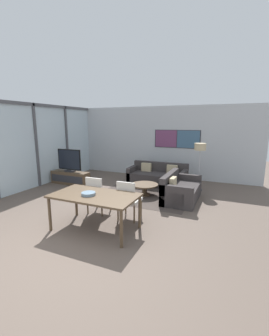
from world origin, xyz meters
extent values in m
plane|color=brown|center=(0.00, 0.00, 0.00)|extent=(24.00, 24.00, 0.00)
cube|color=silver|center=(0.00, 6.10, 1.40)|extent=(7.67, 0.06, 2.80)
cube|color=#2D2D33|center=(0.77, 6.06, 1.55)|extent=(1.77, 0.01, 0.69)
cube|color=#753D66|center=(0.33, 6.06, 1.55)|extent=(0.85, 0.02, 0.65)
cube|color=#426684|center=(1.20, 6.06, 1.55)|extent=(0.85, 0.02, 0.65)
cube|color=silver|center=(-3.34, 3.05, 1.40)|extent=(0.02, 6.10, 2.80)
cube|color=#515156|center=(-3.31, 3.05, 2.75)|extent=(0.07, 6.10, 0.10)
cube|color=#515156|center=(-3.31, 3.05, 1.40)|extent=(0.07, 0.08, 2.80)
cube|color=#515156|center=(-3.31, 4.58, 1.40)|extent=(0.07, 0.08, 2.80)
cube|color=#473D38|center=(0.40, 3.59, 0.00)|extent=(2.74, 2.14, 0.01)
cube|color=brown|center=(-2.49, 3.70, 0.23)|extent=(1.45, 0.38, 0.45)
cube|color=#2D2D33|center=(-2.49, 3.50, 0.23)|extent=(1.33, 0.01, 0.25)
cube|color=#2D2D33|center=(-2.49, 3.70, 0.48)|extent=(0.36, 0.20, 0.05)
cube|color=#2D2D33|center=(-2.49, 3.70, 0.54)|extent=(0.06, 0.03, 0.08)
cube|color=black|center=(-2.49, 3.70, 0.89)|extent=(0.96, 0.04, 0.73)
cube|color=black|center=(-2.49, 3.67, 0.89)|extent=(0.89, 0.01, 0.66)
cube|color=#383333|center=(0.40, 4.83, 0.21)|extent=(2.02, 0.87, 0.42)
cube|color=#383333|center=(0.40, 5.18, 0.38)|extent=(2.02, 0.16, 0.76)
cube|color=#383333|center=(-0.54, 4.83, 0.30)|extent=(0.14, 0.87, 0.60)
cube|color=#383333|center=(1.34, 4.83, 0.30)|extent=(0.14, 0.87, 0.60)
cube|color=#C6B289|center=(-0.07, 5.00, 0.57)|extent=(0.36, 0.12, 0.30)
cube|color=#C6B289|center=(0.88, 5.00, 0.57)|extent=(0.36, 0.12, 0.30)
cube|color=#383333|center=(1.53, 3.58, 0.21)|extent=(0.87, 1.56, 0.42)
cube|color=#383333|center=(1.18, 3.58, 0.38)|extent=(0.16, 1.56, 0.76)
cube|color=#383333|center=(1.53, 2.87, 0.30)|extent=(0.87, 0.14, 0.60)
cube|color=#383333|center=(1.53, 4.29, 0.30)|extent=(0.87, 0.14, 0.60)
cube|color=#C6B289|center=(1.36, 3.23, 0.57)|extent=(0.12, 0.36, 0.30)
cylinder|color=brown|center=(0.40, 3.59, 0.01)|extent=(0.37, 0.37, 0.03)
cylinder|color=brown|center=(0.40, 3.59, 0.15)|extent=(0.15, 0.15, 0.30)
cylinder|color=brown|center=(0.40, 3.59, 0.32)|extent=(0.82, 0.82, 0.04)
cube|color=brown|center=(0.28, 1.09, 0.72)|extent=(1.74, 0.96, 0.04)
cylinder|color=brown|center=(-0.53, 0.67, 0.35)|extent=(0.06, 0.06, 0.70)
cylinder|color=brown|center=(1.10, 0.67, 0.35)|extent=(0.06, 0.06, 0.70)
cylinder|color=brown|center=(-0.53, 1.51, 0.35)|extent=(0.06, 0.06, 0.70)
cylinder|color=brown|center=(1.10, 1.51, 0.35)|extent=(0.06, 0.06, 0.70)
cube|color=beige|center=(-0.14, 1.90, 0.44)|extent=(0.46, 0.46, 0.06)
cube|color=beige|center=(-0.14, 1.69, 0.69)|extent=(0.42, 0.05, 0.44)
cylinder|color=brown|center=(-0.34, 1.70, 0.21)|extent=(0.04, 0.04, 0.41)
cylinder|color=brown|center=(0.06, 1.70, 0.21)|extent=(0.04, 0.04, 0.41)
cylinder|color=brown|center=(-0.34, 2.10, 0.21)|extent=(0.04, 0.04, 0.41)
cylinder|color=brown|center=(0.06, 2.10, 0.21)|extent=(0.04, 0.04, 0.41)
cube|color=beige|center=(0.71, 1.86, 0.44)|extent=(0.46, 0.46, 0.06)
cube|color=beige|center=(0.71, 1.65, 0.69)|extent=(0.42, 0.05, 0.44)
cylinder|color=brown|center=(0.51, 1.66, 0.21)|extent=(0.04, 0.04, 0.41)
cylinder|color=brown|center=(0.91, 1.66, 0.21)|extent=(0.04, 0.04, 0.41)
cylinder|color=brown|center=(0.51, 2.06, 0.21)|extent=(0.04, 0.04, 0.41)
cylinder|color=brown|center=(0.91, 2.06, 0.21)|extent=(0.04, 0.04, 0.41)
cylinder|color=slate|center=(0.19, 1.01, 0.77)|extent=(0.28, 0.28, 0.06)
torus|color=slate|center=(0.19, 1.01, 0.79)|extent=(0.28, 0.28, 0.02)
cylinder|color=#2D2D33|center=(1.82, 4.77, 0.01)|extent=(0.28, 0.28, 0.02)
cylinder|color=#B7B7BC|center=(1.82, 4.77, 0.67)|extent=(0.03, 0.03, 1.29)
cylinder|color=#C6B289|center=(1.82, 4.77, 1.42)|extent=(0.36, 0.36, 0.22)
camera|label=1|loc=(2.75, -2.54, 2.16)|focal=24.00mm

